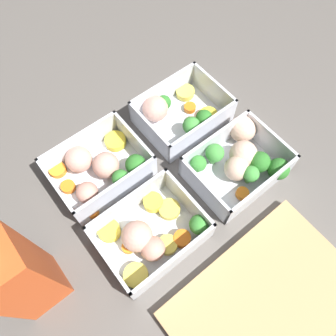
{
  "coord_description": "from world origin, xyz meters",
  "views": [
    {
      "loc": [
        0.16,
        0.2,
        0.53
      ],
      "look_at": [
        0.0,
        0.0,
        0.02
      ],
      "focal_mm": 35.0,
      "sensor_mm": 36.0,
      "label": 1
    }
  ],
  "objects_px": {
    "container_near_right": "(100,168)",
    "juice_carton": "(20,277)",
    "container_far_left": "(241,159)",
    "container_near_left": "(178,112)",
    "container_far_right": "(151,235)"
  },
  "relations": [
    {
      "from": "container_far_left",
      "to": "container_far_right",
      "type": "height_order",
      "value": "same"
    },
    {
      "from": "container_near_right",
      "to": "container_far_right",
      "type": "relative_size",
      "value": 1.0
    },
    {
      "from": "container_far_right",
      "to": "container_near_right",
      "type": "bearing_deg",
      "value": -90.75
    },
    {
      "from": "container_far_right",
      "to": "juice_carton",
      "type": "distance_m",
      "value": 0.19
    },
    {
      "from": "container_near_right",
      "to": "juice_carton",
      "type": "relative_size",
      "value": 0.81
    },
    {
      "from": "container_near_left",
      "to": "container_near_right",
      "type": "bearing_deg",
      "value": 2.32
    },
    {
      "from": "container_far_right",
      "to": "container_near_left",
      "type": "bearing_deg",
      "value": -139.72
    },
    {
      "from": "container_far_left",
      "to": "juice_carton",
      "type": "bearing_deg",
      "value": -5.18
    },
    {
      "from": "container_near_right",
      "to": "container_far_right",
      "type": "distance_m",
      "value": 0.15
    },
    {
      "from": "container_near_right",
      "to": "container_far_left",
      "type": "bearing_deg",
      "value": 145.46
    },
    {
      "from": "container_near_right",
      "to": "juice_carton",
      "type": "height_order",
      "value": "juice_carton"
    },
    {
      "from": "container_far_left",
      "to": "juice_carton",
      "type": "relative_size",
      "value": 0.86
    },
    {
      "from": "container_far_left",
      "to": "juice_carton",
      "type": "distance_m",
      "value": 0.39
    },
    {
      "from": "container_near_left",
      "to": "container_far_left",
      "type": "xyz_separation_m",
      "value": [
        -0.02,
        0.15,
        0.0
      ]
    },
    {
      "from": "container_near_left",
      "to": "container_near_right",
      "type": "distance_m",
      "value": 0.18
    }
  ]
}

